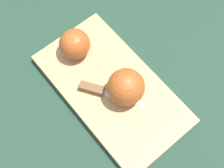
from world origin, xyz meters
TOP-DOWN VIEW (x-y plane):
  - ground_plane at (0.00, 0.00)m, footprint 4.00×4.00m
  - cutting_board at (0.00, 0.00)m, footprint 0.43×0.28m
  - apple_half_left at (-0.14, 0.02)m, footprint 0.08×0.08m
  - apple_half_right at (0.04, 0.01)m, footprint 0.09×0.09m
  - knife at (-0.02, -0.03)m, footprint 0.16×0.08m

SIDE VIEW (x-z plane):
  - ground_plane at x=0.00m, z-range 0.00..0.00m
  - cutting_board at x=0.00m, z-range 0.00..0.02m
  - knife at x=-0.02m, z-range 0.02..0.04m
  - apple_half_left at x=-0.14m, z-range 0.02..0.10m
  - apple_half_right at x=0.04m, z-range 0.02..0.11m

